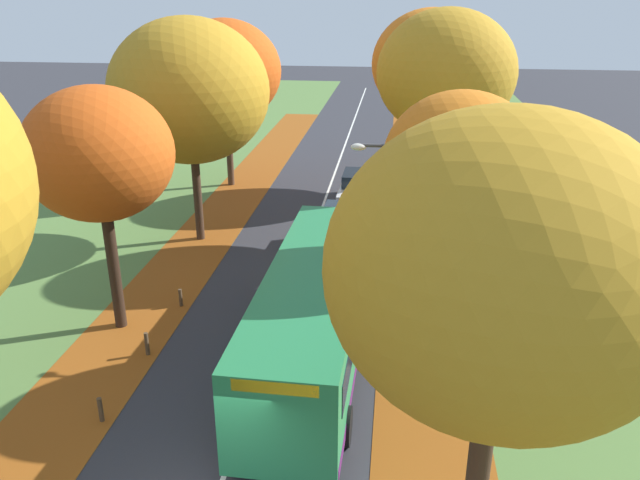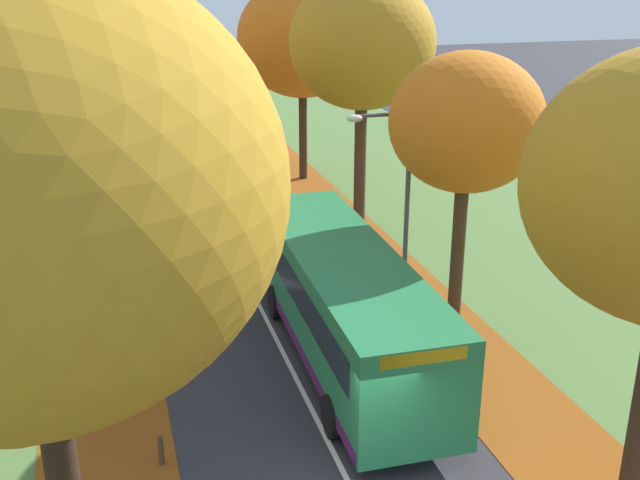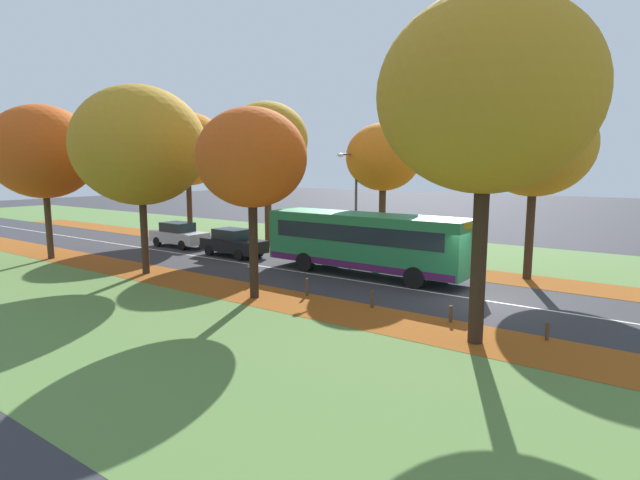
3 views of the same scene
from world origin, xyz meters
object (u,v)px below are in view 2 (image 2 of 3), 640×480
at_px(tree_left_far, 61,57).
at_px(bollard_fifth, 140,323).
at_px(bollard_fourth, 149,375).
at_px(car_silver_following, 246,183).
at_px(tree_left_nearest, 22,190).
at_px(car_black_lead, 264,222).
at_px(tree_right_mid, 362,44).
at_px(streetlamp_right, 397,191).
at_px(tree_right_far, 302,39).
at_px(bus, 344,299).
at_px(tree_left_near, 61,153).
at_px(bollard_third, 161,450).
at_px(tree_right_near, 466,124).
at_px(tree_left_mid, 75,79).

bearing_deg(tree_left_far, bollard_fifth, -82.35).
xyz_separation_m(bollard_fourth, car_silver_following, (5.20, 14.54, 0.45)).
bearing_deg(bollard_fifth, tree_left_nearest, -97.72).
relative_size(tree_left_nearest, car_black_lead, 2.35).
xyz_separation_m(tree_right_mid, streetlamp_right, (-1.56, -7.52, -3.25)).
height_order(tree_right_far, bollard_fourth, tree_right_far).
xyz_separation_m(tree_left_far, bus, (6.85, -16.96, -4.37)).
distance_m(tree_left_nearest, bus, 11.34).
xyz_separation_m(bus, car_silver_following, (0.25, 14.42, -0.89)).
relative_size(tree_left_nearest, bollard_fourth, 13.80).
height_order(tree_left_near, bollard_third, tree_left_near).
bearing_deg(bollard_fourth, tree_right_near, 8.33).
relative_size(bus, car_black_lead, 2.44).
relative_size(tree_right_near, car_black_lead, 1.78).
xyz_separation_m(tree_right_mid, bollard_fifth, (-8.76, -6.75, -6.67)).
xyz_separation_m(car_black_lead, car_silver_following, (0.38, 5.44, 0.00)).
bearing_deg(streetlamp_right, tree_right_near, -34.51).
xyz_separation_m(tree_right_near, bollard_fourth, (-8.66, -1.27, -5.38)).
bearing_deg(car_black_lead, tree_right_mid, 10.15).
xyz_separation_m(tree_left_near, tree_right_far, (10.02, 15.84, 0.95)).
xyz_separation_m(tree_right_far, bollard_fourth, (-8.54, -17.38, -6.16)).
xyz_separation_m(tree_left_nearest, bollard_third, (1.45, 4.39, -6.90)).
height_order(tree_left_nearest, tree_right_near, tree_left_nearest).
bearing_deg(tree_left_mid, bollard_fourth, -82.54).
height_order(bollard_fourth, car_silver_following, car_silver_following).
relative_size(tree_right_mid, bollard_fourth, 12.94).
distance_m(tree_left_far, tree_right_far, 10.45).
height_order(tree_left_mid, streetlamp_right, tree_left_mid).
height_order(tree_right_near, bus, tree_right_near).
distance_m(bollard_third, car_silver_following, 18.35).
bearing_deg(tree_left_far, bus, -68.01).
distance_m(tree_left_near, car_black_lead, 10.94).
xyz_separation_m(tree_right_near, tree_right_mid, (0.08, 8.54, 1.24)).
distance_m(tree_left_far, car_black_lead, 11.68).
height_order(tree_left_far, car_black_lead, tree_left_far).
bearing_deg(tree_right_mid, bus, -111.38).
relative_size(streetlamp_right, bus, 0.57).
distance_m(bus, car_black_lead, 9.03).
distance_m(tree_left_near, streetlamp_right, 8.89).
bearing_deg(car_silver_following, tree_left_far, 160.36).
height_order(tree_left_nearest, bollard_third, tree_left_nearest).
relative_size(tree_right_near, bus, 0.73).
bearing_deg(tree_right_near, car_silver_following, 104.62).
distance_m(tree_left_nearest, streetlamp_right, 13.46).
height_order(tree_left_nearest, tree_left_mid, tree_left_nearest).
height_order(tree_right_far, streetlamp_right, tree_right_far).
height_order(tree_left_near, bollard_fourth, tree_left_near).
bearing_deg(streetlamp_right, tree_right_far, 84.88).
bearing_deg(streetlamp_right, tree_left_nearest, -131.57).
bearing_deg(tree_left_near, tree_left_nearest, -89.73).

